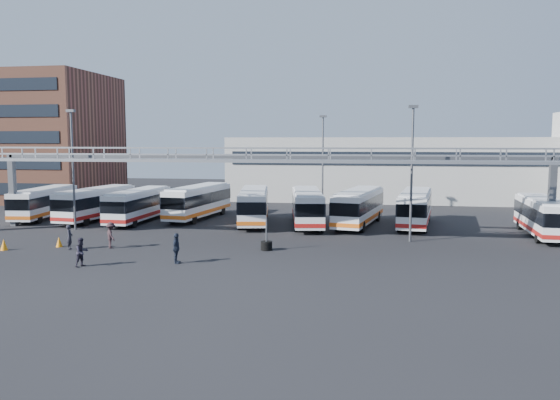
% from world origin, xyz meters
% --- Properties ---
extents(ground, '(140.00, 140.00, 0.00)m').
position_xyz_m(ground, '(0.00, 0.00, 0.00)').
color(ground, black).
rests_on(ground, ground).
extents(gantry, '(51.40, 5.15, 7.10)m').
position_xyz_m(gantry, '(0.00, 5.87, 5.51)').
color(gantry, gray).
rests_on(gantry, ground).
extents(apartment_building, '(18.00, 15.00, 16.00)m').
position_xyz_m(apartment_building, '(-34.00, 30.00, 8.00)').
color(apartment_building, brown).
rests_on(apartment_building, ground).
extents(warehouse, '(42.00, 14.00, 8.00)m').
position_xyz_m(warehouse, '(12.00, 38.00, 4.00)').
color(warehouse, '#9E9E99').
rests_on(warehouse, ground).
extents(light_pole_left, '(0.70, 0.35, 10.21)m').
position_xyz_m(light_pole_left, '(-16.00, 8.00, 5.73)').
color(light_pole_left, '#4C4F54').
rests_on(light_pole_left, ground).
extents(light_pole_mid, '(0.70, 0.35, 10.21)m').
position_xyz_m(light_pole_mid, '(12.00, 7.00, 5.73)').
color(light_pole_mid, '#4C4F54').
rests_on(light_pole_mid, ground).
extents(light_pole_back, '(0.70, 0.35, 10.21)m').
position_xyz_m(light_pole_back, '(4.00, 22.00, 5.73)').
color(light_pole_back, '#4C4F54').
rests_on(light_pole_back, ground).
extents(bus_0, '(3.37, 10.16, 3.03)m').
position_xyz_m(bus_0, '(-22.42, 13.54, 1.67)').
color(bus_0, silver).
rests_on(bus_0, ground).
extents(bus_1, '(3.48, 10.46, 3.12)m').
position_xyz_m(bus_1, '(-16.84, 13.33, 1.72)').
color(bus_1, silver).
rests_on(bus_1, ground).
extents(bus_2, '(2.53, 10.16, 3.07)m').
position_xyz_m(bus_2, '(-12.40, 12.94, 1.70)').
color(bus_2, silver).
rests_on(bus_2, ground).
extents(bus_3, '(3.78, 10.88, 3.24)m').
position_xyz_m(bus_3, '(-7.60, 16.04, 1.79)').
color(bus_3, silver).
rests_on(bus_3, ground).
extents(bus_4, '(4.26, 10.80, 3.20)m').
position_xyz_m(bus_4, '(-1.56, 13.75, 1.77)').
color(bus_4, silver).
rests_on(bus_4, ground).
extents(bus_5, '(4.18, 10.89, 3.23)m').
position_xyz_m(bus_5, '(3.41, 13.36, 1.79)').
color(bus_5, silver).
rests_on(bus_5, ground).
extents(bus_6, '(4.51, 11.01, 3.26)m').
position_xyz_m(bus_6, '(7.97, 14.02, 1.80)').
color(bus_6, silver).
rests_on(bus_6, ground).
extents(bus_7, '(3.82, 10.71, 3.18)m').
position_xyz_m(bus_7, '(12.91, 14.52, 1.76)').
color(bus_7, silver).
rests_on(bus_7, ground).
extents(bus_9, '(2.84, 10.21, 3.07)m').
position_xyz_m(bus_9, '(22.51, 11.02, 1.70)').
color(bus_9, silver).
rests_on(bus_9, ground).
extents(pedestrian_a, '(0.60, 0.73, 1.74)m').
position_xyz_m(pedestrian_a, '(-11.75, -0.07, 0.87)').
color(pedestrian_a, black).
rests_on(pedestrian_a, ground).
extents(pedestrian_b, '(0.98, 1.07, 1.77)m').
position_xyz_m(pedestrian_b, '(-8.18, -4.76, 0.88)').
color(pedestrian_b, '#262330').
rests_on(pedestrian_b, ground).
extents(pedestrian_c, '(1.31, 1.34, 1.84)m').
position_xyz_m(pedestrian_c, '(-9.11, 0.85, 0.92)').
color(pedestrian_c, '#2D1E21').
rests_on(pedestrian_c, ground).
extents(pedestrian_d, '(0.60, 1.16, 1.90)m').
position_xyz_m(pedestrian_d, '(-2.82, -3.01, 0.95)').
color(pedestrian_d, '#1B2232').
rests_on(pedestrian_d, ground).
extents(cone_left, '(0.52, 0.52, 0.79)m').
position_xyz_m(cone_left, '(-16.13, -1.08, 0.39)').
color(cone_left, orange).
rests_on(cone_left, ground).
extents(cone_right, '(0.51, 0.51, 0.73)m').
position_xyz_m(cone_right, '(-13.02, 0.66, 0.36)').
color(cone_right, orange).
rests_on(cone_right, ground).
extents(tire_stack, '(0.80, 0.80, 2.28)m').
position_xyz_m(tire_stack, '(1.91, 1.97, 0.39)').
color(tire_stack, black).
rests_on(tire_stack, ground).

